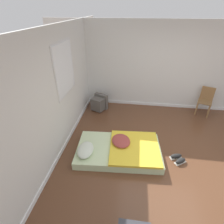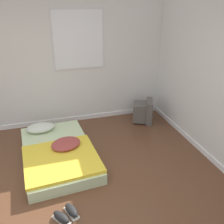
{
  "view_description": "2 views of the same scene",
  "coord_description": "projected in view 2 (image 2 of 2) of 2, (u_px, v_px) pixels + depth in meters",
  "views": [
    {
      "loc": [
        -2.86,
        0.98,
        2.88
      ],
      "look_at": [
        1.07,
        1.54,
        0.46
      ],
      "focal_mm": 28.0,
      "sensor_mm": 36.0,
      "label": 1
    },
    {
      "loc": [
        -0.09,
        -2.36,
        2.47
      ],
      "look_at": [
        1.1,
        1.66,
        0.51
      ],
      "focal_mm": 40.0,
      "sensor_mm": 36.0,
      "label": 2
    }
  ],
  "objects": [
    {
      "name": "wall_back",
      "position": [
        45.0,
        63.0,
        4.8
      ],
      "size": [
        7.28,
        0.08,
        2.6
      ],
      "color": "silver",
      "rests_on": "ground_plane"
    },
    {
      "name": "mattress_bed",
      "position": [
        58.0,
        152.0,
        4.14
      ],
      "size": [
        1.22,
        1.92,
        0.32
      ],
      "color": "beige",
      "rests_on": "ground_plane"
    },
    {
      "name": "crt_tv",
      "position": [
        144.0,
        111.0,
        5.31
      ],
      "size": [
        0.52,
        0.53,
        0.49
      ],
      "color": "#56514C",
      "rests_on": "ground_plane"
    },
    {
      "name": "sneaker_pair",
      "position": [
        66.0,
        214.0,
        3.04
      ],
      "size": [
        0.35,
        0.35,
        0.1
      ],
      "color": "silver",
      "rests_on": "ground_plane"
    },
    {
      "name": "ground_plane",
      "position": [
        65.0,
        214.0,
        3.11
      ],
      "size": [
        20.0,
        20.0,
        0.0
      ],
      "primitive_type": "plane",
      "color": "brown"
    }
  ]
}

